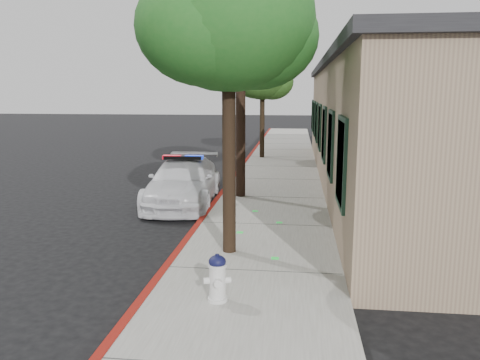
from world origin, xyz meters
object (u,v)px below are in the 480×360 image
at_px(clapboard_building, 426,125).
at_px(street_tree_far, 263,78).
at_px(police_car, 184,182).
at_px(street_tree_near, 229,25).
at_px(fire_hydrant, 217,278).
at_px(street_tree_mid, 241,28).

xyz_separation_m(clapboard_building, street_tree_far, (-5.96, 5.72, 1.72)).
distance_m(clapboard_building, street_tree_far, 8.44).
bearing_deg(police_car, street_tree_near, -69.55).
xyz_separation_m(police_car, street_tree_near, (1.99, -4.49, 3.76)).
distance_m(police_car, street_tree_far, 9.93).
distance_m(police_car, street_tree_near, 6.18).
height_order(clapboard_building, fire_hydrant, clapboard_building).
bearing_deg(street_tree_far, street_tree_mid, -90.07).
distance_m(clapboard_building, street_tree_mid, 7.25).
bearing_deg(police_car, fire_hydrant, -75.99).
bearing_deg(street_tree_mid, street_tree_far, 89.93).
xyz_separation_m(street_tree_near, street_tree_far, (-0.36, 13.75, -0.57)).
distance_m(police_car, street_tree_mid, 4.67).
distance_m(fire_hydrant, street_tree_near, 4.51).
relative_size(clapboard_building, street_tree_mid, 3.25).
height_order(police_car, fire_hydrant, police_car).
bearing_deg(clapboard_building, street_tree_mid, -153.83).
bearing_deg(fire_hydrant, street_tree_near, 80.10).
xyz_separation_m(clapboard_building, police_car, (-7.59, -3.55, -1.47)).
bearing_deg(street_tree_far, fire_hydrant, -88.25).
bearing_deg(street_tree_far, street_tree_near, -88.51).
distance_m(clapboard_building, police_car, 8.51).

